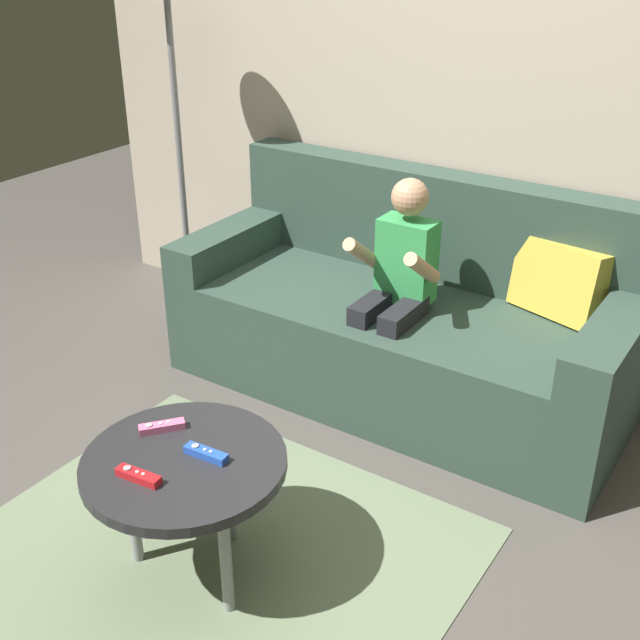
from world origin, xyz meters
TOP-DOWN VIEW (x-y plane):
  - ground_plane at (0.00, 0.00)m, footprint 8.23×8.23m
  - wall_back at (0.00, 1.67)m, footprint 4.11×0.05m
  - couch at (-0.10, 1.28)m, footprint 1.91×0.80m
  - person_seated_on_couch at (-0.07, 1.10)m, footprint 0.31×0.39m
  - coffee_table at (-0.12, -0.09)m, footprint 0.61×0.61m
  - area_rug at (-0.12, -0.09)m, footprint 1.55×1.48m
  - game_remote_pink_near_edge at (-0.27, -0.02)m, footprint 0.12×0.13m
  - game_remote_red_center at (-0.16, -0.23)m, footprint 0.14×0.05m
  - game_remote_blue_far_corner at (-0.07, -0.05)m, footprint 0.14×0.05m
  - floor_lamp at (-1.33, 1.27)m, footprint 0.32×0.32m

SIDE VIEW (x-z plane):
  - ground_plane at x=0.00m, z-range 0.00..0.00m
  - area_rug at x=-0.12m, z-range 0.00..0.01m
  - couch at x=-0.10m, z-range -0.14..0.76m
  - coffee_table at x=-0.12m, z-range 0.18..0.62m
  - game_remote_pink_near_edge at x=-0.27m, z-range 0.44..0.47m
  - game_remote_red_center at x=-0.16m, z-range 0.44..0.47m
  - game_remote_blue_far_corner at x=-0.07m, z-range 0.44..0.47m
  - person_seated_on_couch at x=-0.07m, z-range 0.07..1.05m
  - wall_back at x=0.00m, z-range 0.00..2.50m
  - floor_lamp at x=-1.33m, z-range 0.64..2.39m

